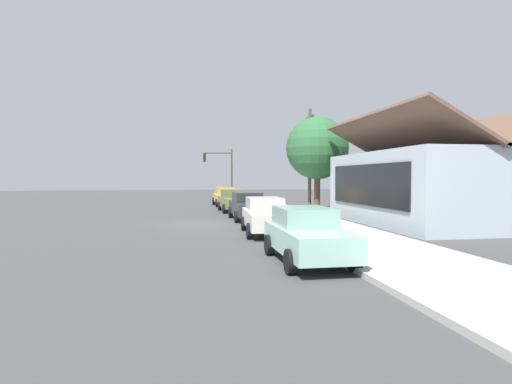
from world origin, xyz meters
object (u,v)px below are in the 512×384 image
traffic_light_main (221,167)px  fire_hydrant_red (248,202)px  car_mustard (225,196)px  car_seafoam (307,234)px  utility_pole_wooden (310,158)px  car_olive (233,200)px  car_ivory (265,215)px  shade_tree (317,148)px  car_charcoal (248,206)px

traffic_light_main → fire_hydrant_red: 7.54m
car_mustard → car_seafoam: same height
car_seafoam → utility_pole_wooden: 18.71m
car_olive → utility_pole_wooden: size_ratio=0.60×
car_ivory → car_mustard: bearing=-176.8°
shade_tree → fire_hydrant_red: 7.30m
car_olive → traffic_light_main: 10.19m
shade_tree → utility_pole_wooden: 0.93m
utility_pole_wooden → fire_hydrant_red: (-3.61, -4.00, -3.43)m
car_charcoal → fire_hydrant_red: car_charcoal is taller
car_olive → fire_hydrant_red: bearing=150.8°
utility_pole_wooden → traffic_light_main: bearing=-151.3°
traffic_light_main → utility_pole_wooden: 11.78m
car_olive → car_charcoal: (5.86, 0.20, 0.00)m
car_ivory → car_seafoam: (6.13, 0.05, 0.00)m
shade_tree → fire_hydrant_red: bearing=-133.2°
car_charcoal → car_seafoam: 12.25m
traffic_light_main → car_olive: bearing=0.4°
car_mustard → car_ivory: bearing=-1.5°
car_mustard → utility_pole_wooden: utility_pole_wooden is taller
utility_pole_wooden → car_ivory: bearing=-25.7°
car_seafoam → traffic_light_main: (-27.94, -0.17, 2.68)m
car_seafoam → traffic_light_main: traffic_light_main is taller
traffic_light_main → utility_pole_wooden: (10.33, 5.66, 0.44)m
car_seafoam → shade_tree: size_ratio=0.63×
traffic_light_main → car_charcoal: bearing=1.0°
car_charcoal → car_seafoam: (12.25, -0.10, -0.00)m
shade_tree → utility_pole_wooden: bearing=-142.3°
car_olive → traffic_light_main: (-9.83, -0.08, 2.68)m
car_olive → utility_pole_wooden: bearing=82.6°
car_ivory → utility_pole_wooden: bearing=157.4°
fire_hydrant_red → traffic_light_main: bearing=-166.1°
traffic_light_main → fire_hydrant_red: (6.71, 1.66, -2.99)m
car_mustard → fire_hydrant_red: size_ratio=6.44×
shade_tree → traffic_light_main: size_ratio=1.32×
car_charcoal → utility_pole_wooden: utility_pole_wooden is taller
car_mustard → traffic_light_main: (-3.48, -0.11, 2.68)m
car_mustard → car_olive: bearing=-1.9°
car_mustard → car_seafoam: 24.47m
car_ivory → utility_pole_wooden: (-11.49, 5.53, 3.12)m
car_mustard → utility_pole_wooden: size_ratio=0.61×
car_olive → car_charcoal: bearing=-0.3°
car_mustard → car_olive: (6.35, -0.04, -0.00)m
car_charcoal → utility_pole_wooden: bearing=134.1°
utility_pole_wooden → car_seafoam: bearing=-17.3°
car_seafoam → fire_hydrant_red: (-21.23, 1.49, -0.32)m
traffic_light_main → shade_tree: bearing=29.2°
car_mustard → car_ivory: same height
car_mustard → utility_pole_wooden: 9.35m
car_olive → shade_tree: (1.03, 5.99, 3.76)m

